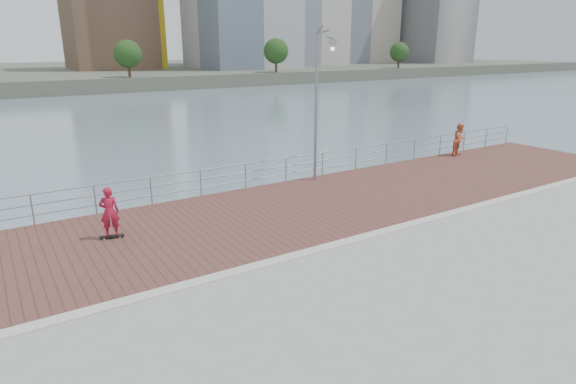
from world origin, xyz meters
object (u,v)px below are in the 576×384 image
street_lamp (323,78)px  bystander (460,140)px  guardrail (224,176)px  skateboarder (109,212)px

street_lamp → bystander: bearing=1.5°
street_lamp → bystander: 10.40m
guardrail → bystander: (14.06, -0.72, 0.22)m
guardrail → bystander: size_ratio=21.86×
bystander → skateboarder: bearing=174.3°
bystander → street_lamp: bearing=170.0°
guardrail → street_lamp: street_lamp is taller
street_lamp → skateboarder: size_ratio=3.99×
guardrail → skateboarder: bearing=-152.7°
skateboarder → bystander: bystander is taller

